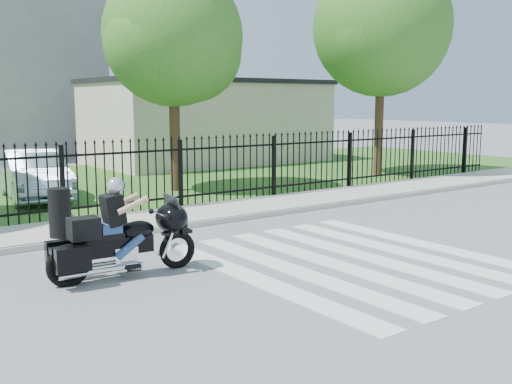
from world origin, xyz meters
TOP-DOWN VIEW (x-y plane):
  - ground at (0.00, 0.00)m, footprint 120.00×120.00m
  - crosswalk at (0.00, 0.00)m, footprint 5.00×5.50m
  - sidewalk at (0.00, 5.00)m, footprint 40.00×2.00m
  - curb at (0.00, 4.00)m, footprint 40.00×0.12m
  - grass_strip at (0.00, 12.00)m, footprint 40.00×12.00m
  - iron_fence at (0.00, 6.00)m, footprint 26.00×0.04m
  - tree_mid at (1.50, 9.00)m, footprint 4.20×4.20m
  - tree_right at (9.50, 8.00)m, footprint 5.00×5.00m
  - building_low at (7.00, 16.00)m, footprint 10.00×6.00m
  - building_low_roof at (7.00, 16.00)m, footprint 10.20×6.20m
  - motorcycle_rider at (-3.64, 1.43)m, footprint 2.47×0.83m
  - parked_car at (-2.51, 9.85)m, footprint 1.98×4.39m
  - litter_bin at (-3.64, 4.30)m, footprint 0.52×0.52m

SIDE VIEW (x-z plane):
  - ground at x=0.00m, z-range 0.00..0.00m
  - crosswalk at x=0.00m, z-range 0.00..0.01m
  - grass_strip at x=0.00m, z-range 0.00..0.02m
  - sidewalk at x=0.00m, z-range 0.00..0.12m
  - curb at x=0.00m, z-range 0.00..0.12m
  - litter_bin at x=-3.64m, z-range 0.12..1.08m
  - motorcycle_rider at x=-3.64m, z-range -0.15..1.48m
  - parked_car at x=-2.51m, z-range 0.02..1.42m
  - iron_fence at x=0.00m, z-range 0.00..1.80m
  - building_low at x=7.00m, z-range 0.00..3.50m
  - building_low_roof at x=7.00m, z-range 3.50..3.70m
  - tree_mid at x=1.50m, z-range 1.28..8.06m
  - tree_right at x=9.50m, z-range 1.44..9.34m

